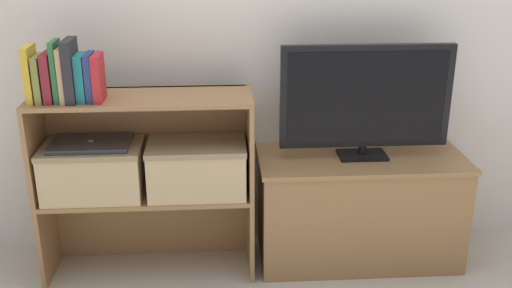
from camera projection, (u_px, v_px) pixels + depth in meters
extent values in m
plane|color=#BCB2A3|center=(258.00, 283.00, 2.73)|extent=(16.00, 16.00, 0.00)
cube|color=silver|center=(252.00, 3.00, 2.74)|extent=(10.00, 0.05, 2.40)
cube|color=olive|center=(358.00, 209.00, 2.87)|extent=(0.94, 0.42, 0.51)
cube|color=olive|center=(362.00, 158.00, 2.78)|extent=(0.96, 0.44, 0.02)
cube|color=black|center=(362.00, 155.00, 2.77)|extent=(0.22, 0.14, 0.01)
cylinder|color=black|center=(362.00, 149.00, 2.76)|extent=(0.04, 0.04, 0.04)
cube|color=black|center=(366.00, 96.00, 2.67)|extent=(0.77, 0.03, 0.47)
cube|color=black|center=(367.00, 98.00, 2.65)|extent=(0.71, 0.00, 0.41)
cube|color=olive|center=(49.00, 234.00, 2.75)|extent=(0.02, 0.31, 0.40)
cube|color=olive|center=(250.00, 228.00, 2.81)|extent=(0.02, 0.31, 0.40)
cube|color=olive|center=(153.00, 216.00, 2.92)|extent=(0.91, 0.02, 0.40)
cube|color=olive|center=(148.00, 193.00, 2.71)|extent=(0.91, 0.31, 0.02)
cube|color=olive|center=(37.00, 148.00, 2.60)|extent=(0.02, 0.31, 0.45)
cube|color=olive|center=(250.00, 143.00, 2.66)|extent=(0.02, 0.31, 0.45)
cube|color=olive|center=(148.00, 134.00, 2.77)|extent=(0.91, 0.02, 0.45)
cube|color=olive|center=(141.00, 98.00, 2.56)|extent=(0.91, 0.31, 0.02)
cube|color=gold|center=(31.00, 74.00, 2.43)|extent=(0.03, 0.14, 0.23)
cube|color=olive|center=(40.00, 79.00, 2.44)|extent=(0.03, 0.14, 0.19)
cube|color=maroon|center=(49.00, 77.00, 2.44)|extent=(0.03, 0.14, 0.20)
cube|color=#286638|center=(57.00, 71.00, 2.44)|extent=(0.02, 0.12, 0.25)
cube|color=tan|center=(64.00, 74.00, 2.44)|extent=(0.02, 0.15, 0.23)
cube|color=#232328|center=(71.00, 71.00, 2.44)|extent=(0.04, 0.15, 0.26)
cube|color=#1E7075|center=(82.00, 78.00, 2.45)|extent=(0.04, 0.12, 0.20)
cube|color=navy|center=(90.00, 77.00, 2.45)|extent=(0.03, 0.13, 0.20)
cube|color=#B22328|center=(98.00, 78.00, 2.46)|extent=(0.03, 0.14, 0.19)
cube|color=tan|center=(94.00, 170.00, 2.64)|extent=(0.43, 0.27, 0.23)
cube|color=#917E5B|center=(91.00, 148.00, 2.60)|extent=(0.43, 0.28, 0.02)
cube|color=tan|center=(197.00, 168.00, 2.67)|extent=(0.43, 0.27, 0.23)
cube|color=#917E5B|center=(196.00, 146.00, 2.63)|extent=(0.43, 0.28, 0.02)
cube|color=#2D2D33|center=(91.00, 143.00, 2.60)|extent=(0.34, 0.23, 0.02)
cylinder|color=#99999E|center=(91.00, 141.00, 2.59)|extent=(0.02, 0.02, 0.00)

